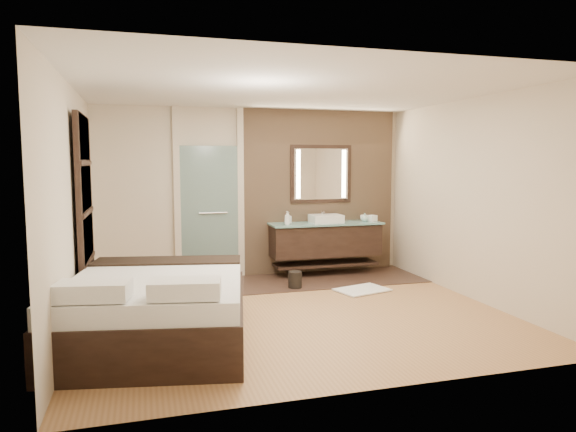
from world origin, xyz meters
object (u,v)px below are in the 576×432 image
object	(u,v)px
vanity	(325,240)
bed	(157,308)
mirror_unit	(321,174)
waste_bin	(295,280)

from	to	relation	value
vanity	bed	distance (m)	3.74
mirror_unit	bed	size ratio (longest dim) A/B	0.43
vanity	bed	bearing A→B (deg)	-137.50
vanity	waste_bin	bearing A→B (deg)	-134.64
vanity	bed	world-z (taller)	vanity
mirror_unit	bed	distance (m)	4.11
vanity	bed	size ratio (longest dim) A/B	0.75
mirror_unit	bed	bearing A→B (deg)	-134.92
vanity	mirror_unit	distance (m)	1.10
vanity	mirror_unit	xyz separation A→B (m)	(0.00, 0.24, 1.07)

